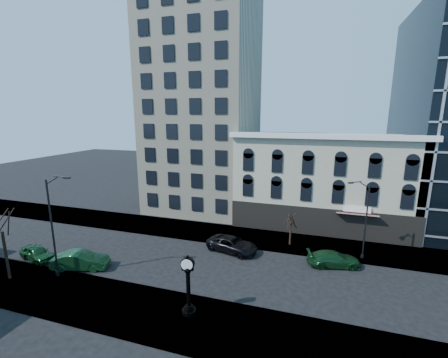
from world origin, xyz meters
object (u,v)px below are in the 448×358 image
(street_lamp_near, at_px, (56,200))
(car_near_a, at_px, (37,253))
(car_near_b, at_px, (81,260))
(street_clock, at_px, (188,287))

(street_lamp_near, distance_m, car_near_a, 8.76)
(car_near_b, bearing_deg, street_lamp_near, 152.89)
(street_lamp_near, relative_size, car_near_a, 2.24)
(street_lamp_near, bearing_deg, car_near_b, 68.23)
(street_clock, xyz_separation_m, street_lamp_near, (-13.02, 1.44, 5.14))
(street_clock, bearing_deg, car_near_a, 157.27)
(street_lamp_near, height_order, car_near_b, street_lamp_near)
(car_near_a, height_order, car_near_b, car_near_b)
(street_clock, relative_size, car_near_a, 1.09)
(street_lamp_near, relative_size, car_near_b, 1.85)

